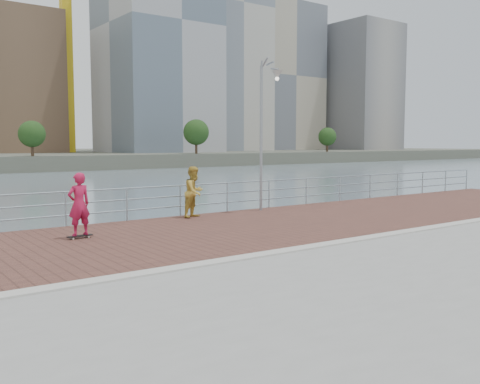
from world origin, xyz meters
TOP-DOWN VIEW (x-y plane):
  - water at (0.00, 0.00)m, footprint 400.00×400.00m
  - brick_lane at (0.00, 3.60)m, footprint 40.00×6.80m
  - curb at (0.00, 0.00)m, footprint 40.00×0.40m
  - guardrail at (0.00, 7.00)m, footprint 39.06×0.06m
  - street_lamp at (4.32, 6.10)m, footprint 0.40×1.17m
  - skateboard at (-3.47, 4.66)m, footprint 0.72×0.25m
  - skateboarder at (-3.47, 4.66)m, footprint 0.67×0.48m
  - bystander at (1.21, 6.32)m, footprint 1.06×0.97m
  - skyline at (28.82, 104.19)m, footprint 233.00×41.00m

SIDE VIEW (x-z plane):
  - water at x=0.00m, z-range -2.00..-2.00m
  - brick_lane at x=0.00m, z-range 0.00..0.02m
  - curb at x=0.00m, z-range 0.00..0.06m
  - skateboard at x=-3.47m, z-range 0.04..0.12m
  - guardrail at x=0.00m, z-range 0.13..1.25m
  - bystander at x=1.21m, z-range 0.02..1.80m
  - skateboarder at x=-3.47m, z-range 0.10..1.82m
  - street_lamp at x=4.32m, z-range 1.16..6.69m
  - skyline at x=28.82m, z-range -12.12..60.71m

